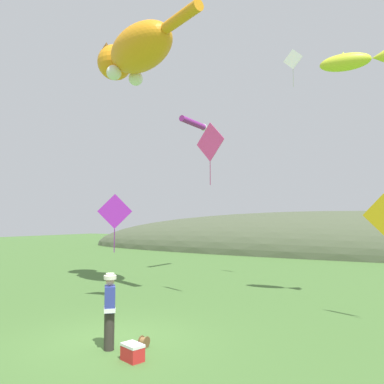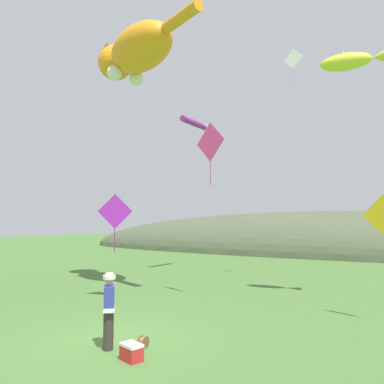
% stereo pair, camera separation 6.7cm
% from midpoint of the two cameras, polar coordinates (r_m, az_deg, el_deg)
% --- Properties ---
extents(ground_plane, '(120.00, 120.00, 0.00)m').
position_cam_midpoint_polar(ground_plane, '(10.29, -12.12, -21.39)').
color(ground_plane, '#477033').
extents(distant_hill_ridge, '(56.60, 13.73, 7.93)m').
position_cam_midpoint_polar(distant_hill_ridge, '(37.80, 19.87, -8.76)').
color(distant_hill_ridge, '#4C563D').
rests_on(distant_hill_ridge, ground).
extents(festival_attendant, '(0.48, 0.48, 1.77)m').
position_cam_midpoint_polar(festival_attendant, '(9.46, -12.65, -16.93)').
color(festival_attendant, '#332D28').
rests_on(festival_attendant, ground).
extents(kite_spool, '(0.17, 0.27, 0.27)m').
position_cam_midpoint_polar(kite_spool, '(9.71, -7.53, -21.68)').
color(kite_spool, olive).
rests_on(kite_spool, ground).
extents(picnic_cooler, '(0.56, 0.45, 0.36)m').
position_cam_midpoint_polar(picnic_cooler, '(8.91, -9.27, -22.94)').
color(picnic_cooler, red).
rests_on(picnic_cooler, ground).
extents(kite_giant_cat, '(6.94, 3.47, 2.22)m').
position_cam_midpoint_polar(kite_giant_cat, '(18.15, -8.88, 20.23)').
color(kite_giant_cat, orange).
extents(kite_fish_windsock, '(2.45, 0.92, 0.74)m').
position_cam_midpoint_polar(kite_fish_windsock, '(15.76, 23.19, 17.89)').
color(kite_fish_windsock, yellow).
extents(kite_tube_streamer, '(0.52, 2.48, 0.44)m').
position_cam_midpoint_polar(kite_tube_streamer, '(22.60, 0.14, 10.46)').
color(kite_tube_streamer, '#8C268C').
extents(kite_diamond_white, '(1.02, 0.21, 1.93)m').
position_cam_midpoint_polar(kite_diamond_white, '(20.19, 15.02, 18.91)').
color(kite_diamond_white, white).
extents(kite_diamond_gold, '(1.23, 0.42, 2.19)m').
position_cam_midpoint_polar(kite_diamond_gold, '(12.45, 27.13, -3.22)').
color(kite_diamond_gold, yellow).
extents(kite_diamond_pink, '(1.45, 0.53, 2.43)m').
position_cam_midpoint_polar(kite_diamond_pink, '(14.51, 2.64, 7.58)').
color(kite_diamond_pink, '#E53F8C').
extents(kite_diamond_violet, '(1.16, 0.69, 2.24)m').
position_cam_midpoint_polar(kite_diamond_violet, '(14.65, -11.82, -2.96)').
color(kite_diamond_violet, purple).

